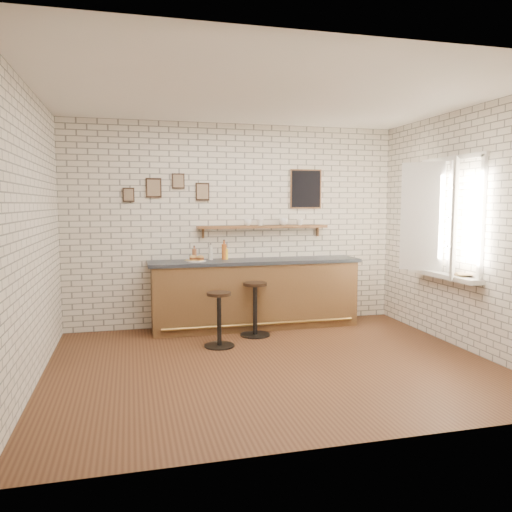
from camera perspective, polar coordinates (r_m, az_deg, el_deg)
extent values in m
plane|color=#57331D|center=(5.85, 1.87, -12.20)|extent=(5.00, 5.00, 0.00)
cube|color=brown|center=(7.38, -0.08, -4.51)|extent=(3.00, 0.58, 0.96)
cube|color=#2D333A|center=(7.30, -0.08, -0.61)|extent=(3.10, 0.62, 0.05)
cylinder|color=olive|center=(7.15, 0.55, -7.80)|extent=(2.79, 0.04, 0.04)
cylinder|color=white|center=(7.13, -6.86, -0.56)|extent=(0.28, 0.28, 0.01)
cylinder|color=gold|center=(7.16, -6.48, -0.47)|extent=(0.05, 0.05, 0.00)
cylinder|color=gold|center=(7.12, -6.66, -0.51)|extent=(0.05, 0.05, 0.00)
cylinder|color=gold|center=(7.19, -7.87, -0.46)|extent=(0.06, 0.06, 0.00)
cylinder|color=gold|center=(7.18, -6.59, -0.45)|extent=(0.06, 0.06, 0.00)
cylinder|color=gold|center=(7.08, -7.69, -0.56)|extent=(0.06, 0.06, 0.00)
cylinder|color=gold|center=(7.16, -6.36, -0.47)|extent=(0.04, 0.04, 0.00)
cylinder|color=gold|center=(7.07, -6.90, -0.56)|extent=(0.05, 0.05, 0.00)
cylinder|color=gold|center=(7.05, -7.76, -0.58)|extent=(0.04, 0.04, 0.00)
cylinder|color=gold|center=(7.12, -8.05, -0.53)|extent=(0.05, 0.05, 0.00)
cylinder|color=gold|center=(7.09, -6.47, -0.53)|extent=(0.06, 0.06, 0.00)
cylinder|color=gold|center=(7.14, -7.62, -0.50)|extent=(0.04, 0.04, 0.00)
cylinder|color=brown|center=(7.26, -7.06, 0.16)|extent=(0.07, 0.07, 0.17)
cylinder|color=brown|center=(7.25, -7.07, 0.95)|extent=(0.02, 0.02, 0.04)
cylinder|color=black|center=(7.25, -7.07, 1.14)|extent=(0.03, 0.03, 0.01)
cylinder|color=beige|center=(7.29, -5.20, 0.29)|extent=(0.06, 0.06, 0.19)
cylinder|color=beige|center=(7.28, -5.21, 1.18)|extent=(0.02, 0.02, 0.04)
cylinder|color=black|center=(7.28, -5.21, 1.38)|extent=(0.02, 0.02, 0.01)
cylinder|color=#AE541C|center=(7.32, -3.66, 0.49)|extent=(0.07, 0.07, 0.23)
cylinder|color=#AE541C|center=(7.31, -3.67, 1.57)|extent=(0.02, 0.02, 0.05)
cylinder|color=black|center=(7.31, -3.67, 1.82)|extent=(0.03, 0.03, 0.01)
cylinder|color=yellow|center=(7.33, -3.46, 0.21)|extent=(0.06, 0.06, 0.15)
cylinder|color=yellow|center=(7.32, -3.46, 0.93)|extent=(0.03, 0.03, 0.03)
cylinder|color=maroon|center=(7.32, -3.47, 1.10)|extent=(0.03, 0.03, 0.01)
cylinder|color=black|center=(6.53, -4.21, -10.17)|extent=(0.39, 0.39, 0.02)
cylinder|color=black|center=(6.44, -4.23, -7.33)|extent=(0.06, 0.06, 0.65)
cylinder|color=black|center=(6.37, -4.25, -4.33)|extent=(0.39, 0.39, 0.04)
cylinder|color=black|center=(7.02, -0.10, -8.98)|extent=(0.41, 0.41, 0.02)
cylinder|color=black|center=(6.94, -0.10, -6.17)|extent=(0.06, 0.06, 0.68)
cylinder|color=black|center=(6.87, -0.10, -3.21)|extent=(0.35, 0.35, 0.04)
cube|color=brown|center=(7.50, 0.83, 3.36)|extent=(2.00, 0.18, 0.04)
cube|color=brown|center=(7.39, -6.07, 2.67)|extent=(0.03, 0.04, 0.16)
cube|color=brown|center=(7.85, 7.06, 2.85)|extent=(0.03, 0.04, 0.16)
imported|color=white|center=(7.44, -0.92, 3.85)|extent=(0.13, 0.13, 0.09)
imported|color=white|center=(7.48, 0.50, 3.89)|extent=(0.15, 0.15, 0.10)
imported|color=white|center=(7.59, 3.18, 3.94)|extent=(0.19, 0.19, 0.11)
imported|color=white|center=(7.67, 5.06, 3.89)|extent=(0.12, 0.12, 0.09)
cube|color=black|center=(7.33, -11.62, 7.63)|extent=(0.22, 0.02, 0.28)
cube|color=black|center=(7.35, -8.88, 8.46)|extent=(0.18, 0.02, 0.22)
cube|color=black|center=(7.39, -6.14, 7.32)|extent=(0.20, 0.02, 0.26)
cube|color=black|center=(7.32, -14.36, 6.79)|extent=(0.16, 0.02, 0.20)
cube|color=black|center=(7.78, 5.71, 7.62)|extent=(0.46, 0.02, 0.56)
cube|color=white|center=(6.94, 20.60, -2.05)|extent=(0.20, 1.35, 0.06)
cube|color=white|center=(6.94, 21.54, 10.33)|extent=(0.05, 1.30, 0.06)
cube|color=white|center=(6.98, 21.07, -2.02)|extent=(0.05, 1.30, 0.06)
cube|color=white|center=(6.44, 24.40, 3.91)|extent=(0.05, 0.06, 1.50)
cube|color=white|center=(7.42, 18.61, 4.33)|extent=(0.05, 0.06, 1.50)
cube|color=white|center=(6.59, 21.75, 4.05)|extent=(0.40, 0.46, 1.46)
cube|color=white|center=(7.08, 18.91, 4.26)|extent=(0.40, 0.46, 1.46)
imported|color=tan|center=(6.69, 21.90, -2.05)|extent=(0.15, 0.20, 0.02)
imported|color=tan|center=(6.67, 22.01, -1.92)|extent=(0.24, 0.27, 0.02)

